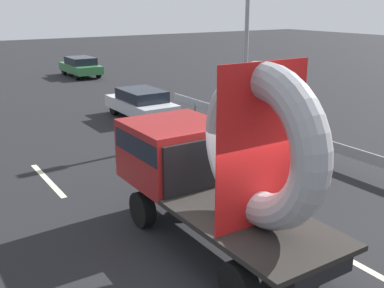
{
  "coord_description": "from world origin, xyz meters",
  "views": [
    {
      "loc": [
        -4.98,
        -6.09,
        4.81
      ],
      "look_at": [
        0.05,
        1.66,
        1.96
      ],
      "focal_mm": 43.03,
      "sensor_mm": 36.0,
      "label": 1
    }
  ],
  "objects_px": {
    "flatbed_truck": "(210,162)",
    "oncoming_car": "(81,66)",
    "traffic_light": "(247,18)",
    "distant_sedan": "(141,103)"
  },
  "relations": [
    {
      "from": "flatbed_truck",
      "to": "oncoming_car",
      "type": "relative_size",
      "value": 1.36
    },
    {
      "from": "traffic_light",
      "to": "oncoming_car",
      "type": "height_order",
      "value": "traffic_light"
    },
    {
      "from": "distant_sedan",
      "to": "traffic_light",
      "type": "bearing_deg",
      "value": -55.64
    },
    {
      "from": "flatbed_truck",
      "to": "traffic_light",
      "type": "relative_size",
      "value": 0.82
    },
    {
      "from": "traffic_light",
      "to": "oncoming_car",
      "type": "bearing_deg",
      "value": 92.09
    },
    {
      "from": "flatbed_truck",
      "to": "distant_sedan",
      "type": "distance_m",
      "value": 11.07
    },
    {
      "from": "oncoming_car",
      "to": "distant_sedan",
      "type": "bearing_deg",
      "value": -98.72
    },
    {
      "from": "oncoming_car",
      "to": "traffic_light",
      "type": "bearing_deg",
      "value": -87.91
    },
    {
      "from": "traffic_light",
      "to": "distant_sedan",
      "type": "bearing_deg",
      "value": 124.36
    },
    {
      "from": "flatbed_truck",
      "to": "oncoming_car",
      "type": "distance_m",
      "value": 24.0
    }
  ]
}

